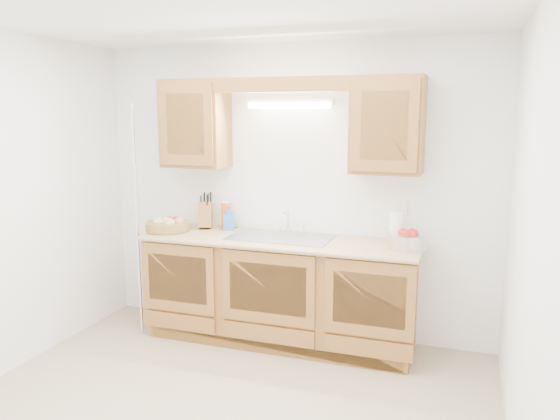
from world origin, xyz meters
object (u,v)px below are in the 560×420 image
at_px(knife_block, 205,215).
at_px(paper_towel, 397,228).
at_px(apple_bowl, 408,240).
at_px(fruit_basket, 168,225).

bearing_deg(knife_block, paper_towel, -22.76).
bearing_deg(apple_bowl, knife_block, 174.15).
bearing_deg(apple_bowl, fruit_basket, -179.15).
distance_m(knife_block, apple_bowl, 1.81).
relative_size(paper_towel, apple_bowl, 0.78).
bearing_deg(knife_block, apple_bowl, -26.33).
xyz_separation_m(paper_towel, apple_bowl, (0.10, -0.12, -0.06)).
bearing_deg(paper_towel, knife_block, 177.72).
distance_m(fruit_basket, knife_block, 0.34).
bearing_deg(apple_bowl, paper_towel, 129.69).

